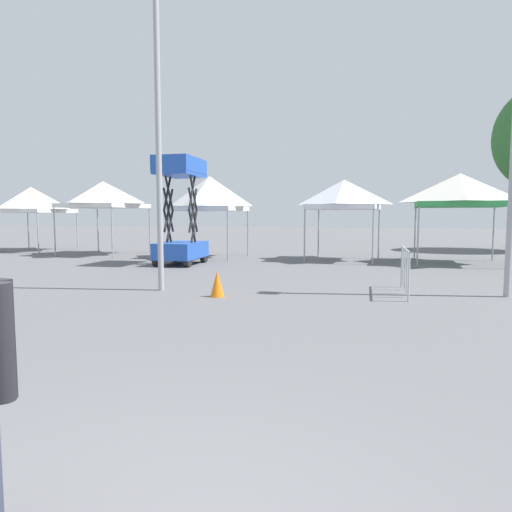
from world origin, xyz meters
The scene contains 9 objects.
canopy_tent_right_of_center centered at (-16.54, 17.72, 2.65)m, with size 3.46×3.46×3.32m.
canopy_tent_far_left centered at (-11.50, 16.71, 2.82)m, with size 3.31×3.31×3.44m.
canopy_tent_behind_right centered at (-6.16, 16.77, 2.80)m, with size 2.85×2.85×3.55m.
canopy_tent_behind_center centered at (-0.37, 17.04, 2.69)m, with size 2.94×2.94×3.30m.
canopy_tent_far_right centered at (3.98, 17.00, 2.80)m, with size 3.24×3.24×3.44m.
scissor_lift centered at (-6.10, 13.72, 1.20)m, with size 1.52×2.37×3.97m.
light_pole_near_lift centered at (-3.99, 8.13, 5.54)m, with size 0.36×0.36×9.92m.
crowd_barrier_near_person centered at (1.76, 9.25, 0.75)m, with size 0.13×2.10×1.08m.
traffic_cone_lot_center centered at (-2.34, 7.67, 0.30)m, with size 0.32×0.32×0.60m, color orange.
Camera 1 is at (1.29, -1.78, 1.83)m, focal length 31.61 mm.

